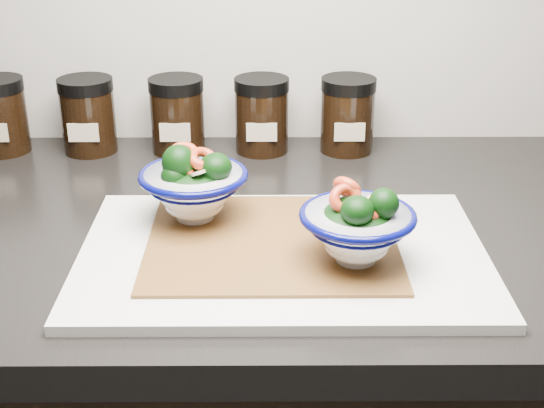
{
  "coord_description": "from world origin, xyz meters",
  "views": [
    {
      "loc": [
        0.13,
        0.6,
        1.31
      ],
      "look_at": [
        0.13,
        1.36,
        0.96
      ],
      "focal_mm": 50.0,
      "sensor_mm": 36.0,
      "label": 1
    }
  ],
  "objects_px": {
    "spice_jar_c": "(177,115)",
    "bowl_left": "(194,186)",
    "spice_jar_b": "(88,115)",
    "cutting_board": "(283,255)",
    "bowl_right": "(357,227)",
    "spice_jar_d": "(262,115)",
    "spice_jar_e": "(347,115)",
    "spice_jar_a": "(0,115)"
  },
  "relations": [
    {
      "from": "spice_jar_c",
      "to": "spice_jar_d",
      "type": "xyz_separation_m",
      "value": [
        0.13,
        0.0,
        0.0
      ]
    },
    {
      "from": "spice_jar_d",
      "to": "cutting_board",
      "type": "bearing_deg",
      "value": -85.78
    },
    {
      "from": "cutting_board",
      "to": "spice_jar_e",
      "type": "relative_size",
      "value": 3.98
    },
    {
      "from": "spice_jar_b",
      "to": "spice_jar_c",
      "type": "relative_size",
      "value": 1.0
    },
    {
      "from": "spice_jar_a",
      "to": "spice_jar_c",
      "type": "xyz_separation_m",
      "value": [
        0.27,
        0.0,
        0.0
      ]
    },
    {
      "from": "spice_jar_d",
      "to": "bowl_right",
      "type": "bearing_deg",
      "value": -74.68
    },
    {
      "from": "bowl_right",
      "to": "spice_jar_c",
      "type": "relative_size",
      "value": 1.1
    },
    {
      "from": "bowl_left",
      "to": "spice_jar_a",
      "type": "bearing_deg",
      "value": 139.32
    },
    {
      "from": "cutting_board",
      "to": "spice_jar_e",
      "type": "height_order",
      "value": "spice_jar_e"
    },
    {
      "from": "bowl_left",
      "to": "spice_jar_d",
      "type": "relative_size",
      "value": 1.14
    },
    {
      "from": "spice_jar_d",
      "to": "spice_jar_a",
      "type": "bearing_deg",
      "value": 180.0
    },
    {
      "from": "bowl_left",
      "to": "cutting_board",
      "type": "bearing_deg",
      "value": -35.9
    },
    {
      "from": "bowl_left",
      "to": "bowl_right",
      "type": "height_order",
      "value": "bowl_right"
    },
    {
      "from": "bowl_left",
      "to": "spice_jar_b",
      "type": "relative_size",
      "value": 1.14
    },
    {
      "from": "spice_jar_b",
      "to": "cutting_board",
      "type": "bearing_deg",
      "value": -50.39
    },
    {
      "from": "cutting_board",
      "to": "spice_jar_d",
      "type": "xyz_separation_m",
      "value": [
        -0.03,
        0.35,
        0.05
      ]
    },
    {
      "from": "bowl_left",
      "to": "spice_jar_e",
      "type": "height_order",
      "value": "spice_jar_e"
    },
    {
      "from": "cutting_board",
      "to": "spice_jar_b",
      "type": "height_order",
      "value": "spice_jar_b"
    },
    {
      "from": "bowl_right",
      "to": "spice_jar_e",
      "type": "relative_size",
      "value": 1.1
    },
    {
      "from": "cutting_board",
      "to": "spice_jar_a",
      "type": "relative_size",
      "value": 3.98
    },
    {
      "from": "cutting_board",
      "to": "spice_jar_a",
      "type": "height_order",
      "value": "spice_jar_a"
    },
    {
      "from": "spice_jar_a",
      "to": "spice_jar_c",
      "type": "distance_m",
      "value": 0.27
    },
    {
      "from": "spice_jar_a",
      "to": "spice_jar_e",
      "type": "height_order",
      "value": "same"
    },
    {
      "from": "bowl_right",
      "to": "spice_jar_d",
      "type": "xyz_separation_m",
      "value": [
        -0.1,
        0.38,
        0.0
      ]
    },
    {
      "from": "spice_jar_a",
      "to": "spice_jar_d",
      "type": "relative_size",
      "value": 1.0
    },
    {
      "from": "spice_jar_c",
      "to": "bowl_left",
      "type": "bearing_deg",
      "value": -79.8
    },
    {
      "from": "bowl_left",
      "to": "spice_jar_b",
      "type": "distance_m",
      "value": 0.33
    },
    {
      "from": "spice_jar_e",
      "to": "bowl_left",
      "type": "bearing_deg",
      "value": -127.35
    },
    {
      "from": "spice_jar_b",
      "to": "spice_jar_d",
      "type": "bearing_deg",
      "value": 0.0
    },
    {
      "from": "spice_jar_e",
      "to": "spice_jar_c",
      "type": "bearing_deg",
      "value": 180.0
    },
    {
      "from": "spice_jar_d",
      "to": "spice_jar_e",
      "type": "height_order",
      "value": "same"
    },
    {
      "from": "spice_jar_e",
      "to": "spice_jar_a",
      "type": "bearing_deg",
      "value": 180.0
    },
    {
      "from": "spice_jar_a",
      "to": "spice_jar_b",
      "type": "distance_m",
      "value": 0.13
    },
    {
      "from": "bowl_left",
      "to": "spice_jar_c",
      "type": "bearing_deg",
      "value": 100.2
    },
    {
      "from": "cutting_board",
      "to": "spice_jar_c",
      "type": "distance_m",
      "value": 0.38
    },
    {
      "from": "spice_jar_d",
      "to": "spice_jar_e",
      "type": "distance_m",
      "value": 0.13
    },
    {
      "from": "spice_jar_a",
      "to": "bowl_right",
      "type": "bearing_deg",
      "value": -37.17
    },
    {
      "from": "spice_jar_b",
      "to": "spice_jar_e",
      "type": "relative_size",
      "value": 1.0
    },
    {
      "from": "bowl_left",
      "to": "bowl_right",
      "type": "relative_size",
      "value": 1.04
    },
    {
      "from": "bowl_left",
      "to": "spice_jar_c",
      "type": "xyz_separation_m",
      "value": [
        -0.05,
        0.27,
        -0.0
      ]
    },
    {
      "from": "cutting_board",
      "to": "spice_jar_b",
      "type": "xyz_separation_m",
      "value": [
        -0.29,
        0.35,
        0.05
      ]
    },
    {
      "from": "spice_jar_a",
      "to": "spice_jar_e",
      "type": "bearing_deg",
      "value": 0.0
    }
  ]
}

